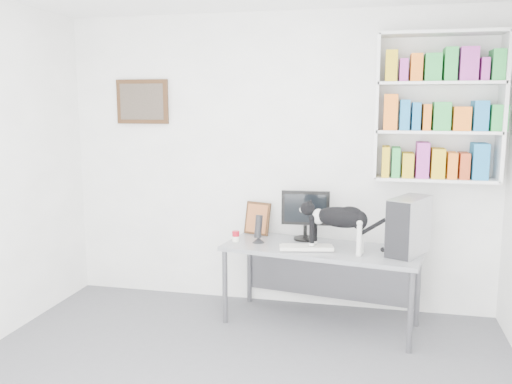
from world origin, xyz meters
TOP-DOWN VIEW (x-y plane):
  - room at (0.00, 0.00)m, footprint 4.01×4.01m
  - bookshelf at (1.40, 1.85)m, footprint 1.03×0.28m
  - wall_art at (-1.30, 1.97)m, footprint 0.52×0.04m
  - desk at (0.49, 1.52)m, footprint 1.72×0.90m
  - monitor at (0.32, 1.75)m, footprint 0.43×0.23m
  - keyboard at (0.37, 1.43)m, footprint 0.47×0.26m
  - pc_tower at (1.19, 1.48)m, footprint 0.38×0.51m
  - speaker at (-0.07, 1.56)m, footprint 0.15×0.15m
  - leaning_print at (-0.14, 1.86)m, footprint 0.27×0.17m
  - soup_can at (-0.27, 1.55)m, footprint 0.07×0.07m
  - cat at (0.63, 1.40)m, footprint 0.66×0.30m

SIDE VIEW (x-z plane):
  - desk at x=0.49m, z-range 0.00..0.68m
  - keyboard at x=0.37m, z-range 0.68..0.72m
  - soup_can at x=-0.27m, z-range 0.68..0.78m
  - speaker at x=-0.07m, z-range 0.68..0.94m
  - leaning_print at x=-0.14m, z-range 0.68..0.99m
  - cat at x=0.63m, z-range 0.68..1.08m
  - monitor at x=0.32m, z-range 0.68..1.13m
  - pc_tower at x=1.19m, z-range 0.68..1.15m
  - room at x=0.00m, z-range 0.00..2.70m
  - bookshelf at x=1.40m, z-range 1.23..2.47m
  - wall_art at x=-1.30m, z-range 1.69..2.11m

